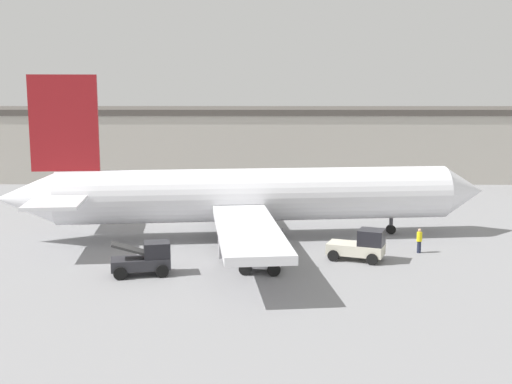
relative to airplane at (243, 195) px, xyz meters
name	(u,v)px	position (x,y,z in m)	size (l,w,h in m)	color
ground_plane	(256,237)	(0.96, 0.11, -3.19)	(400.00, 400.00, 0.00)	gray
terminal_building	(286,142)	(4.53, 35.02, 1.12)	(85.92, 16.67, 8.61)	#ADA89E
airplane	(243,195)	(0.00, 0.00, 0.00)	(36.33, 32.49, 11.93)	white
ground_crew_worker	(419,240)	(12.00, -4.45, -2.30)	(0.37, 0.37, 1.67)	#1E2338
baggage_tug	(361,246)	(7.76, -6.39, -2.22)	(3.94, 2.99, 2.07)	beige
belt_loader_truck	(145,259)	(-5.55, -9.74, -2.22)	(3.70, 2.48, 2.04)	#2D2D33
pushback_tug	(265,253)	(1.57, -9.09, -2.05)	(2.70, 2.25, 2.57)	#B2B2B7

